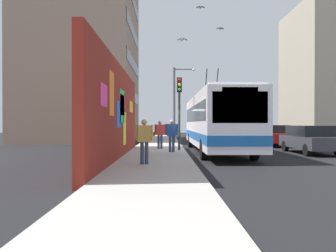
# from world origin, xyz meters

# --- Properties ---
(ground_plane) EXTENTS (80.00, 80.00, 0.00)m
(ground_plane) POSITION_xyz_m (0.00, 0.00, 0.00)
(ground_plane) COLOR black
(sidewalk_slab) EXTENTS (48.00, 3.20, 0.15)m
(sidewalk_slab) POSITION_xyz_m (0.00, 1.60, 0.07)
(sidewalk_slab) COLOR #ADA8A0
(sidewalk_slab) RESTS_ON ground_plane
(graffiti_wall) EXTENTS (13.36, 0.32, 4.36)m
(graffiti_wall) POSITION_xyz_m (-4.32, 3.35, 2.18)
(graffiti_wall) COLOR maroon
(graffiti_wall) RESTS_ON ground_plane
(building_far_left) EXTENTS (12.94, 9.70, 18.77)m
(building_far_left) POSITION_xyz_m (12.68, 9.20, 9.38)
(building_far_left) COLOR gray
(building_far_left) RESTS_ON ground_plane
(city_bus) EXTENTS (12.30, 2.64, 5.15)m
(city_bus) POSITION_xyz_m (-0.30, -1.80, 1.87)
(city_bus) COLOR silver
(city_bus) RESTS_ON ground_plane
(parked_car_dark_gray) EXTENTS (4.53, 1.87, 1.58)m
(parked_car_dark_gray) POSITION_xyz_m (-1.09, -7.00, 0.83)
(parked_car_dark_gray) COLOR #38383D
(parked_car_dark_gray) RESTS_ON ground_plane
(parked_car_red) EXTENTS (4.93, 1.94, 1.58)m
(parked_car_red) POSITION_xyz_m (5.11, -7.00, 0.84)
(parked_car_red) COLOR #B21E19
(parked_car_red) RESTS_ON ground_plane
(parked_car_champagne) EXTENTS (4.33, 1.81, 1.58)m
(parked_car_champagne) POSITION_xyz_m (11.15, -7.00, 0.83)
(parked_car_champagne) COLOR #C6B793
(parked_car_champagne) RESTS_ON ground_plane
(parked_car_white) EXTENTS (4.95, 1.92, 1.58)m
(parked_car_white) POSITION_xyz_m (17.28, -7.00, 0.84)
(parked_car_white) COLOR white
(parked_car_white) RESTS_ON ground_plane
(pedestrian_midblock) EXTENTS (0.23, 0.76, 1.71)m
(pedestrian_midblock) POSITION_xyz_m (0.56, 1.50, 1.16)
(pedestrian_midblock) COLOR #2D3F59
(pedestrian_midblock) RESTS_ON sidewalk_slab
(pedestrian_at_curb) EXTENTS (0.24, 0.70, 1.75)m
(pedestrian_at_curb) POSITION_xyz_m (-1.69, 0.81, 1.19)
(pedestrian_at_curb) COLOR #2D3F59
(pedestrian_at_curb) RESTS_ON sidewalk_slab
(pedestrian_near_wall) EXTENTS (0.23, 0.68, 1.71)m
(pedestrian_near_wall) POSITION_xyz_m (-6.86, 1.96, 1.16)
(pedestrian_near_wall) COLOR #2D3F59
(pedestrian_near_wall) RESTS_ON sidewalk_slab
(traffic_light) EXTENTS (0.49, 0.28, 4.22)m
(traffic_light) POSITION_xyz_m (-0.59, 0.35, 2.99)
(traffic_light) COLOR #2D382D
(traffic_light) RESTS_ON sidewalk_slab
(street_lamp) EXTENTS (0.44, 1.80, 6.04)m
(street_lamp) POSITION_xyz_m (6.45, 0.23, 3.65)
(street_lamp) COLOR #4C4C51
(street_lamp) RESTS_ON sidewalk_slab
(flying_pigeons) EXTENTS (10.25, 3.76, 3.17)m
(flying_pigeons) POSITION_xyz_m (-0.11, -1.50, 8.11)
(flying_pigeons) COLOR gray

